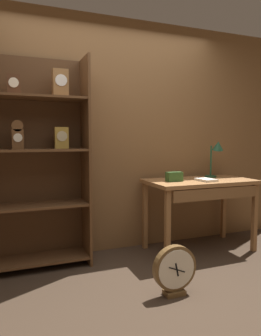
% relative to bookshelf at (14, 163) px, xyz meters
% --- Properties ---
extents(ground_plane, '(10.00, 10.00, 0.00)m').
position_rel_bookshelf_xyz_m(ground_plane, '(1.04, -1.13, -1.04)').
color(ground_plane, '#3D2D21').
extents(back_wood_panel, '(4.80, 0.05, 2.60)m').
position_rel_bookshelf_xyz_m(back_wood_panel, '(1.04, 0.21, 0.26)').
color(back_wood_panel, brown).
rests_on(back_wood_panel, ground).
extents(bookshelf, '(1.36, 0.38, 2.07)m').
position_rel_bookshelf_xyz_m(bookshelf, '(0.00, 0.00, 0.00)').
color(bookshelf, brown).
rests_on(bookshelf, ground).
extents(workbench, '(1.21, 0.65, 0.81)m').
position_rel_bookshelf_xyz_m(workbench, '(1.96, -0.23, -0.33)').
color(workbench, '#9E6B3D').
rests_on(workbench, ground).
extents(desk_lamp, '(0.22, 0.21, 0.45)m').
position_rel_bookshelf_xyz_m(desk_lamp, '(2.27, -0.08, 0.07)').
color(desk_lamp, '#1E472D').
rests_on(desk_lamp, workbench).
extents(toolbox_small, '(0.17, 0.09, 0.10)m').
position_rel_bookshelf_xyz_m(toolbox_small, '(1.62, -0.21, -0.18)').
color(toolbox_small, '#2D5123').
rests_on(toolbox_small, workbench).
extents(open_repair_manual, '(0.18, 0.23, 0.02)m').
position_rel_bookshelf_xyz_m(open_repair_manual, '(1.97, -0.32, -0.22)').
color(open_repair_manual, silver).
rests_on(open_repair_manual, workbench).
extents(round_clock_large, '(0.37, 0.11, 0.41)m').
position_rel_bookshelf_xyz_m(round_clock_large, '(1.17, -1.04, -0.83)').
color(round_clock_large, brown).
rests_on(round_clock_large, ground).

